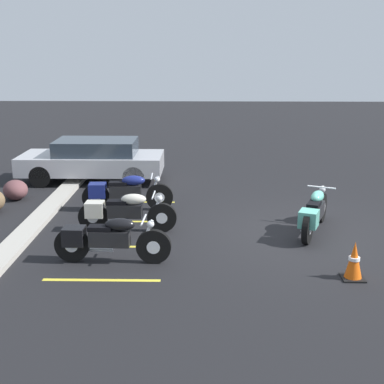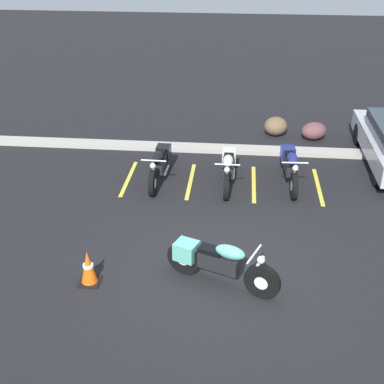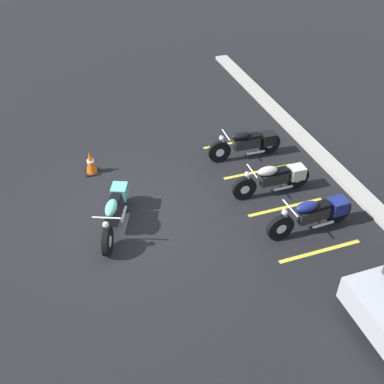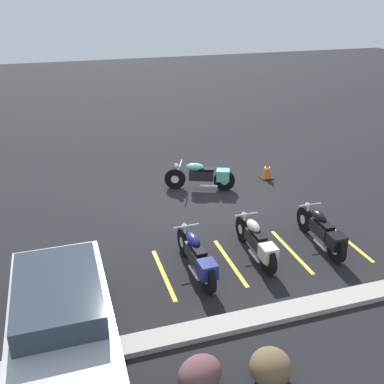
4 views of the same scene
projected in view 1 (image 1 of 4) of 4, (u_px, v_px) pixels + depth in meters
name	position (u px, v px, depth m)	size (l,w,h in m)	color
ground	(298.00, 233.00, 11.88)	(60.00, 60.00, 0.00)	black
motorcycle_teal_featured	(314.00, 213.00, 11.73)	(2.17, 1.08, 0.90)	black
parked_bike_0	(106.00, 239.00, 10.15)	(0.63, 2.24, 0.88)	black
parked_bike_1	(122.00, 211.00, 11.88)	(0.62, 2.20, 0.87)	black
parked_bike_2	(123.00, 192.00, 13.42)	(0.64, 2.29, 0.90)	black
car_silver	(93.00, 159.00, 16.32)	(1.81, 4.30, 1.29)	black
concrete_curb	(30.00, 229.00, 11.98)	(18.00, 0.50, 0.12)	#A8A399
landscape_rock_0	(15.00, 190.00, 14.44)	(0.80, 0.65, 0.53)	brown
traffic_cone	(354.00, 261.00, 9.45)	(0.40, 0.40, 0.69)	black
stall_line_0	(101.00, 280.00, 9.47)	(0.10, 2.10, 0.00)	gold
stall_line_1	(116.00, 247.00, 11.06)	(0.10, 2.10, 0.00)	gold
stall_line_2	(127.00, 221.00, 12.66)	(0.10, 2.10, 0.00)	gold
stall_line_3	(135.00, 202.00, 14.25)	(0.10, 2.10, 0.00)	gold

